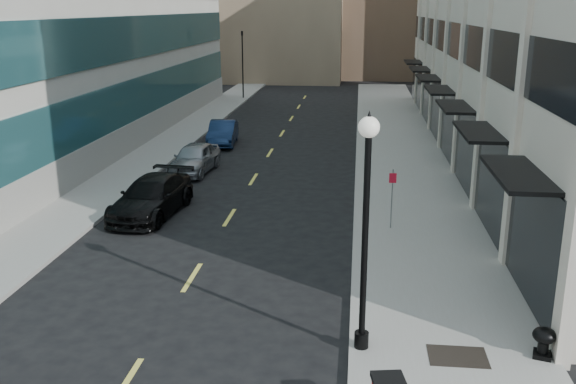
% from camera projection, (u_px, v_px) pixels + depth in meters
% --- Properties ---
extents(sidewalk_right, '(5.00, 80.00, 0.15)m').
position_uv_depth(sidewalk_right, '(407.00, 182.00, 30.84)').
color(sidewalk_right, gray).
rests_on(sidewalk_right, ground).
extents(sidewalk_left, '(3.00, 80.00, 0.15)m').
position_uv_depth(sidewalk_left, '(126.00, 174.00, 32.31)').
color(sidewalk_left, gray).
rests_on(sidewalk_left, ground).
extents(grate_far, '(1.40, 1.00, 0.01)m').
position_uv_depth(grate_far, '(458.00, 356.00, 15.34)').
color(grate_far, black).
rests_on(grate_far, sidewalk_right).
extents(road_centerline, '(0.15, 68.20, 0.01)m').
position_uv_depth(road_centerline, '(243.00, 196.00, 28.78)').
color(road_centerline, '#D8CC4C').
rests_on(road_centerline, ground).
extents(traffic_signal, '(0.66, 0.66, 6.98)m').
position_uv_depth(traffic_signal, '(242.00, 35.00, 57.37)').
color(traffic_signal, black).
rests_on(traffic_signal, ground).
extents(car_black_pickup, '(2.66, 5.47, 1.53)m').
position_uv_depth(car_black_pickup, '(152.00, 197.00, 26.04)').
color(car_black_pickup, black).
rests_on(car_black_pickup, ground).
extents(car_silver_sedan, '(2.14, 4.56, 1.51)m').
position_uv_depth(car_silver_sedan, '(194.00, 158.00, 32.73)').
color(car_silver_sedan, gray).
rests_on(car_silver_sedan, ground).
extents(car_blue_sedan, '(1.94, 4.55, 1.46)m').
position_uv_depth(car_blue_sedan, '(223.00, 133.00, 39.42)').
color(car_blue_sedan, '#122343').
rests_on(car_blue_sedan, ground).
extents(lamppost, '(0.49, 0.49, 5.85)m').
position_uv_depth(lamppost, '(366.00, 214.00, 14.82)').
color(lamppost, black).
rests_on(lamppost, sidewalk_right).
extents(sign_post, '(0.27, 0.06, 2.29)m').
position_uv_depth(sign_post, '(392.00, 190.00, 23.82)').
color(sign_post, slate).
rests_on(sign_post, sidewalk_right).
extents(urn_planter, '(0.55, 0.55, 0.77)m').
position_uv_depth(urn_planter, '(544.00, 339.00, 15.19)').
color(urn_planter, black).
rests_on(urn_planter, sidewalk_right).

